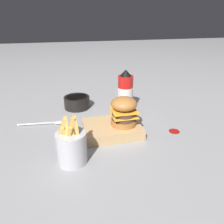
% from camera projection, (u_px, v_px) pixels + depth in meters
% --- Properties ---
extents(ground_plane, '(6.00, 6.00, 0.00)m').
position_uv_depth(ground_plane, '(113.00, 132.00, 0.84)').
color(ground_plane, gray).
extents(serving_board, '(0.21, 0.16, 0.04)m').
position_uv_depth(serving_board, '(112.00, 129.00, 0.82)').
color(serving_board, tan).
rests_on(serving_board, ground_plane).
extents(burger, '(0.09, 0.09, 0.11)m').
position_uv_depth(burger, '(124.00, 111.00, 0.79)').
color(burger, '#AD6B33').
rests_on(burger, serving_board).
extents(ketchup_bottle, '(0.07, 0.07, 0.19)m').
position_uv_depth(ketchup_bottle, '(125.00, 93.00, 0.98)').
color(ketchup_bottle, red).
rests_on(ketchup_bottle, ground_plane).
extents(fries_basket, '(0.09, 0.09, 0.15)m').
position_uv_depth(fries_basket, '(72.00, 147.00, 0.65)').
color(fries_basket, '#B7B7BC').
rests_on(fries_basket, ground_plane).
extents(side_bowl, '(0.12, 0.12, 0.06)m').
position_uv_depth(side_bowl, '(77.00, 102.00, 1.04)').
color(side_bowl, black).
rests_on(side_bowl, ground_plane).
extents(spoon, '(0.18, 0.03, 0.01)m').
position_uv_depth(spoon, '(51.00, 123.00, 0.89)').
color(spoon, silver).
rests_on(spoon, ground_plane).
extents(ketchup_puddle, '(0.04, 0.04, 0.00)m').
position_uv_depth(ketchup_puddle, '(174.00, 131.00, 0.84)').
color(ketchup_puddle, '#9E140F').
rests_on(ketchup_puddle, ground_plane).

